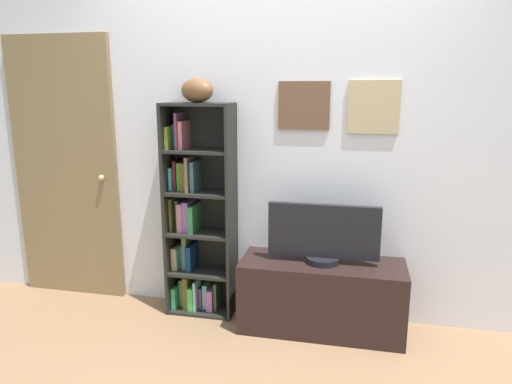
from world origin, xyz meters
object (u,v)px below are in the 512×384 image
object	(u,v)px
television	(323,235)
door	(66,170)
bookshelf	(196,220)
football	(197,90)
tv_stand	(321,296)

from	to	relation	value
television	door	xyz separation A→B (m)	(-1.97, 0.18, 0.32)
bookshelf	television	distance (m)	0.92
football	door	xyz separation A→B (m)	(-1.10, 0.10, -0.59)
bookshelf	tv_stand	world-z (taller)	bookshelf
tv_stand	football	bearing A→B (deg)	174.52
football	door	distance (m)	1.26
football	door	world-z (taller)	door
tv_stand	door	size ratio (longest dim) A/B	0.55
television	door	bearing A→B (deg)	174.66
bookshelf	tv_stand	xyz separation A→B (m)	(0.91, -0.11, -0.44)
tv_stand	television	world-z (taller)	television
bookshelf	door	xyz separation A→B (m)	(-1.06, 0.07, 0.31)
television	tv_stand	bearing A→B (deg)	-90.00
football	television	distance (m)	1.26
football	tv_stand	world-z (taller)	football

